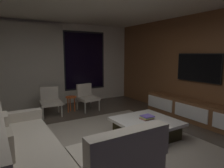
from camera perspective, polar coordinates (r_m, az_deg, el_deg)
floor at (r=3.69m, az=-3.57°, el=-18.72°), size 9.20×9.20×0.00m
back_wall_with_window at (r=6.70m, az=-18.73°, el=5.20°), size 6.60×0.30×2.70m
media_wall at (r=5.43m, az=26.32°, el=4.11°), size 0.12×7.80×2.70m
area_rug at (r=3.77m, az=2.13°, el=-17.99°), size 3.20×3.80×0.01m
sectional_couch at (r=3.10m, az=-17.94°, el=-18.80°), size 1.98×2.50×0.82m
coffee_table at (r=4.23m, az=9.74°, el=-12.35°), size 1.16×1.16×0.36m
book_stack_on_coffee_table at (r=4.23m, az=10.01°, el=-9.40°), size 0.25×0.21×0.07m
accent_chair_near_window at (r=6.10m, az=-7.31°, el=-3.33°), size 0.59×0.61×0.78m
accent_chair_by_curtain at (r=5.79m, az=-17.30°, el=-4.32°), size 0.60×0.61×0.78m
side_stool at (r=5.95m, az=-11.69°, el=-4.35°), size 0.32×0.32×0.46m
media_console at (r=5.40m, az=23.39°, el=-7.57°), size 0.46×3.10×0.52m
mounted_tv at (r=5.48m, az=23.50°, el=4.32°), size 0.05×1.24×0.71m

